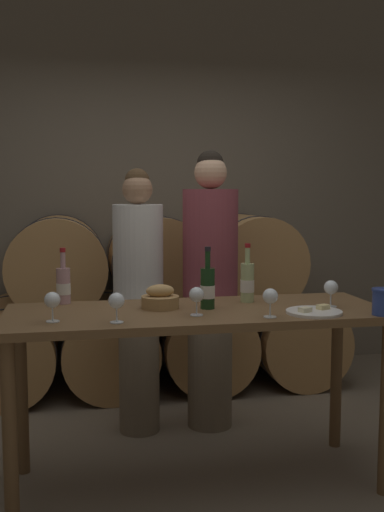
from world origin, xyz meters
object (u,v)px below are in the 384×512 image
at_px(cheese_plate, 314,312).
at_px(wine_glass_far_right, 331,288).
at_px(person_left, 138,299).
at_px(wine_bottle_rose, 63,285).
at_px(person_right, 210,288).
at_px(tasting_table, 197,333).
at_px(wine_bottle_red, 208,287).
at_px(wine_bottle_white, 247,282).
at_px(blue_crock, 384,301).
at_px(wine_glass_center, 197,295).
at_px(wine_glass_left, 117,302).
at_px(bread_basket, 160,299).
at_px(wine_glass_right, 270,297).
at_px(wine_glass_far_left, 52,301).

bearing_deg(cheese_plate, wine_glass_far_right, 43.98).
bearing_deg(person_left, wine_bottle_rose, -135.28).
bearing_deg(wine_glass_far_right, person_right, 119.78).
bearing_deg(tasting_table, wine_bottle_red, 19.71).
xyz_separation_m(wine_bottle_white, blue_crock, (0.53, -0.45, -0.04)).
height_order(person_right, wine_glass_center, person_right).
xyz_separation_m(wine_bottle_white, wine_glass_left, (-0.71, -0.38, -0.01)).
bearing_deg(person_left, blue_crock, -44.06).
xyz_separation_m(bread_basket, wine_glass_far_right, (0.84, -0.13, 0.05)).
xyz_separation_m(person_left, wine_bottle_white, (0.51, -0.56, 0.17)).
bearing_deg(wine_bottle_white, wine_bottle_red, -150.55).
height_order(wine_bottle_red, cheese_plate, wine_bottle_red).
relative_size(blue_crock, wine_glass_far_right, 0.93).
xyz_separation_m(wine_bottle_red, wine_glass_far_right, (0.62, -0.08, -0.01)).
xyz_separation_m(tasting_table, wine_glass_right, (0.29, -0.24, 0.21)).
relative_size(cheese_plate, wine_glass_left, 1.98).
relative_size(cheese_plate, wine_glass_far_right, 1.98).
bearing_deg(person_left, wine_bottle_red, -68.89).
bearing_deg(person_right, wine_glass_right, -86.08).
height_order(bread_basket, wine_glass_far_left, wine_glass_far_left).
xyz_separation_m(wine_glass_right, wine_glass_far_right, (0.38, 0.18, 0.00)).
xyz_separation_m(wine_bottle_red, wine_glass_right, (0.24, -0.26, -0.01)).
xyz_separation_m(person_left, wine_glass_far_right, (0.89, -0.78, 0.16)).
bearing_deg(wine_bottle_rose, wine_glass_far_left, -95.17).
relative_size(person_left, person_right, 0.93).
bearing_deg(wine_bottle_red, wine_glass_right, -47.50).
height_order(wine_bottle_rose, wine_glass_far_left, wine_bottle_rose).
xyz_separation_m(person_right, wine_glass_left, (-0.63, -0.94, 0.11)).
height_order(person_right, wine_glass_far_left, person_right).
height_order(blue_crock, bread_basket, blue_crock).
bearing_deg(wine_bottle_red, bread_basket, 166.02).
bearing_deg(tasting_table, person_left, 106.60).
height_order(wine_bottle_rose, wine_glass_far_right, wine_bottle_rose).
distance_m(wine_bottle_red, blue_crock, 0.83).
xyz_separation_m(tasting_table, wine_glass_far_left, (-0.68, -0.15, 0.21)).
height_order(person_right, cheese_plate, person_right).
relative_size(person_left, wine_glass_far_left, 11.90).
height_order(wine_bottle_rose, blue_crock, wine_bottle_rose).
height_order(tasting_table, blue_crock, blue_crock).
bearing_deg(person_left, wine_glass_right, -62.12).
relative_size(blue_crock, bread_basket, 0.67).
height_order(person_left, wine_glass_center, person_left).
height_order(wine_glass_right, wine_glass_far_right, same).
bearing_deg(person_left, wine_glass_far_right, -41.21).
relative_size(wine_bottle_white, bread_basket, 1.65).
distance_m(wine_bottle_red, wine_glass_far_right, 0.62).
height_order(blue_crock, wine_glass_left, wine_glass_left).
bearing_deg(blue_crock, cheese_plate, 162.83).
bearing_deg(wine_glass_right, blue_crock, -5.43).
height_order(person_right, wine_glass_far_right, person_right).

